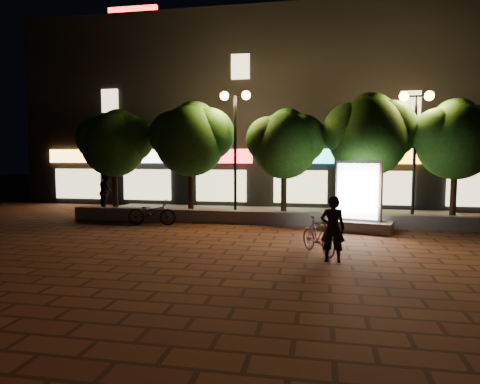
% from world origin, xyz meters
% --- Properties ---
extents(ground, '(80.00, 80.00, 0.00)m').
position_xyz_m(ground, '(0.00, 0.00, 0.00)').
color(ground, '#552C1A').
rests_on(ground, ground).
extents(retaining_wall, '(16.00, 0.45, 0.50)m').
position_xyz_m(retaining_wall, '(0.00, 4.00, 0.25)').
color(retaining_wall, slate).
rests_on(retaining_wall, ground).
extents(sidewalk, '(16.00, 5.00, 0.08)m').
position_xyz_m(sidewalk, '(0.00, 6.50, 0.04)').
color(sidewalk, slate).
rests_on(sidewalk, ground).
extents(building_block, '(28.00, 8.12, 11.30)m').
position_xyz_m(building_block, '(-0.01, 12.99, 5.00)').
color(building_block, black).
rests_on(building_block, ground).
extents(tree_far_left, '(3.36, 2.80, 4.63)m').
position_xyz_m(tree_far_left, '(-6.95, 5.46, 3.29)').
color(tree_far_left, black).
rests_on(tree_far_left, sidewalk).
extents(tree_left, '(3.60, 3.00, 4.89)m').
position_xyz_m(tree_left, '(-3.45, 5.46, 3.44)').
color(tree_left, black).
rests_on(tree_left, sidewalk).
extents(tree_mid, '(3.24, 2.70, 4.50)m').
position_xyz_m(tree_mid, '(0.55, 5.46, 3.22)').
color(tree_mid, black).
rests_on(tree_mid, sidewalk).
extents(tree_right, '(3.72, 3.10, 5.07)m').
position_xyz_m(tree_right, '(3.86, 5.46, 3.57)').
color(tree_right, black).
rests_on(tree_right, sidewalk).
extents(tree_far_right, '(3.48, 2.90, 4.76)m').
position_xyz_m(tree_far_right, '(7.05, 5.46, 3.37)').
color(tree_far_right, black).
rests_on(tree_far_right, sidewalk).
extents(street_lamp_left, '(1.26, 0.36, 5.18)m').
position_xyz_m(street_lamp_left, '(-1.50, 5.20, 4.03)').
color(street_lamp_left, black).
rests_on(street_lamp_left, sidewalk).
extents(street_lamp_right, '(1.26, 0.36, 4.98)m').
position_xyz_m(street_lamp_right, '(5.50, 5.20, 3.89)').
color(street_lamp_right, black).
rests_on(street_lamp_right, sidewalk).
extents(ad_kiosk, '(2.50, 1.69, 2.47)m').
position_xyz_m(ad_kiosk, '(3.31, 3.15, 1.00)').
color(ad_kiosk, slate).
rests_on(ad_kiosk, ground).
extents(scooter_pink, '(1.27, 1.70, 1.02)m').
position_xyz_m(scooter_pink, '(1.96, -0.63, 0.51)').
color(scooter_pink, '#C482A1').
rests_on(scooter_pink, ground).
extents(rider, '(0.61, 0.40, 1.67)m').
position_xyz_m(rider, '(2.31, -1.40, 0.83)').
color(rider, black).
rests_on(rider, ground).
extents(scooter_parked, '(1.91, 0.85, 0.97)m').
position_xyz_m(scooter_parked, '(-4.29, 3.00, 0.49)').
color(scooter_parked, black).
rests_on(scooter_parked, ground).
extents(pedestrian, '(1.00, 1.10, 1.85)m').
position_xyz_m(pedestrian, '(-7.50, 5.60, 1.00)').
color(pedestrian, black).
rests_on(pedestrian, sidewalk).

